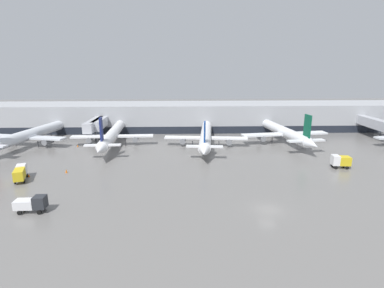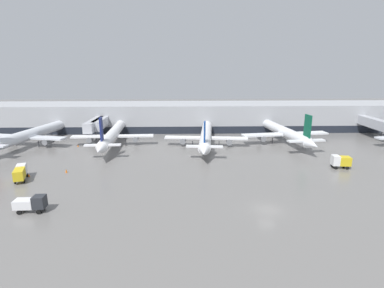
# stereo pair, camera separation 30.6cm
# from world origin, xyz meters

# --- Properties ---
(ground_plane) EXTENTS (320.00, 320.00, 0.00)m
(ground_plane) POSITION_xyz_m (0.00, 0.00, 0.00)
(ground_plane) COLOR slate
(terminal_building) EXTENTS (160.00, 30.31, 9.00)m
(terminal_building) POSITION_xyz_m (-0.10, 61.81, 4.50)
(terminal_building) COLOR #9EA0A5
(terminal_building) RESTS_ON ground_plane
(parked_jet_1) EXTENTS (22.66, 36.90, 10.12)m
(parked_jet_1) POSITION_xyz_m (-32.86, 39.91, 3.16)
(parked_jet_1) COLOR white
(parked_jet_1) RESTS_ON ground_plane
(parked_jet_2) EXTENTS (22.99, 36.32, 9.21)m
(parked_jet_2) POSITION_xyz_m (-6.84, 38.31, 2.90)
(parked_jet_2) COLOR white
(parked_jet_2) RESTS_ON ground_plane
(parked_jet_3) EXTENTS (21.91, 36.26, 10.20)m
(parked_jet_3) POSITION_xyz_m (-56.19, 39.81, 3.08)
(parked_jet_3) COLOR silver
(parked_jet_3) RESTS_ON ground_plane
(parked_jet_4) EXTENTS (25.59, 33.61, 10.07)m
(parked_jet_4) POSITION_xyz_m (16.25, 40.98, 3.16)
(parked_jet_4) COLOR silver
(parked_jet_4) RESTS_ON ground_plane
(service_truck_0) EXTENTS (3.37, 5.71, 2.71)m
(service_truck_0) POSITION_xyz_m (-44.89, 13.69, 1.62)
(service_truck_0) COLOR gold
(service_truck_0) RESTS_ON ground_plane
(service_truck_1) EXTENTS (4.00, 2.40, 2.84)m
(service_truck_1) POSITION_xyz_m (21.25, 19.06, 1.65)
(service_truck_1) COLOR gold
(service_truck_1) RESTS_ON ground_plane
(service_truck_2) EXTENTS (4.62, 1.95, 2.59)m
(service_truck_2) POSITION_xyz_m (-36.33, 0.35, 1.45)
(service_truck_2) COLOR silver
(service_truck_2) RESTS_ON ground_plane
(traffic_cone_0) EXTENTS (0.39, 0.39, 0.61)m
(traffic_cone_0) POSITION_xyz_m (-44.42, 15.72, 0.30)
(traffic_cone_0) COLOR orange
(traffic_cone_0) RESTS_ON ground_plane
(traffic_cone_1) EXTENTS (0.41, 0.41, 0.78)m
(traffic_cone_1) POSITION_xyz_m (-37.70, 17.81, 0.39)
(traffic_cone_1) COLOR orange
(traffic_cone_1) RESTS_ON ground_plane
(traffic_cone_2) EXTENTS (0.41, 0.41, 0.55)m
(traffic_cone_2) POSITION_xyz_m (-42.36, 38.81, 0.28)
(traffic_cone_2) COLOR orange
(traffic_cone_2) RESTS_ON ground_plane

